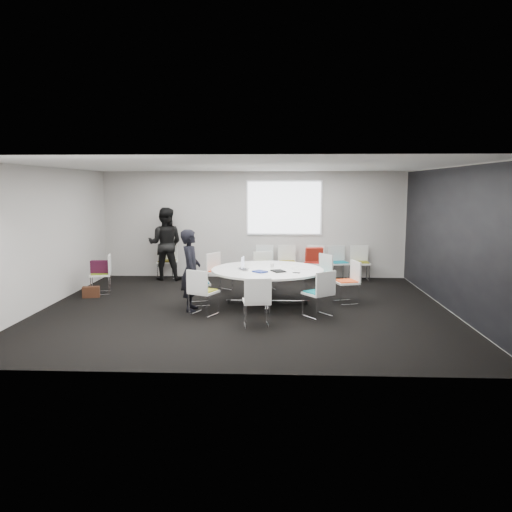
{
  "coord_description": "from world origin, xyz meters",
  "views": [
    {
      "loc": [
        0.66,
        -9.67,
        2.42
      ],
      "look_at": [
        0.2,
        0.4,
        1.0
      ],
      "focal_mm": 35.0,
      "sensor_mm": 36.0,
      "label": 1
    }
  ],
  "objects_px": {
    "chair_back_a": "(263,269)",
    "chair_ring_h": "(318,302)",
    "chair_ring_a": "(347,290)",
    "laptop": "(245,269)",
    "chair_ring_e": "(198,291)",
    "chair_ring_d": "(220,279)",
    "chair_back_c": "(313,269)",
    "chair_spare_left": "(101,282)",
    "chair_ring_f": "(203,301)",
    "brown_bag": "(91,292)",
    "chair_person_back": "(167,268)",
    "maroon_bag": "(100,267)",
    "chair_back_d": "(339,270)",
    "cup": "(272,265)",
    "chair_ring_g": "(257,311)",
    "chair_back_b": "(287,269)",
    "person_main": "(191,270)",
    "person_back": "(165,244)",
    "chair_ring_c": "(265,278)",
    "conference_table": "(267,278)",
    "chair_back_e": "(360,269)",
    "chair_ring_b": "(319,281)"
  },
  "relations": [
    {
      "from": "chair_ring_c",
      "to": "chair_person_back",
      "type": "distance_m",
      "value": 2.92
    },
    {
      "from": "chair_spare_left",
      "to": "chair_ring_g",
      "type": "bearing_deg",
      "value": -139.52
    },
    {
      "from": "chair_ring_d",
      "to": "chair_back_a",
      "type": "xyz_separation_m",
      "value": [
        0.96,
        1.54,
        0.0
      ]
    },
    {
      "from": "maroon_bag",
      "to": "chair_back_d",
      "type": "bearing_deg",
      "value": 18.92
    },
    {
      "from": "cup",
      "to": "person_back",
      "type": "bearing_deg",
      "value": 139.27
    },
    {
      "from": "chair_ring_c",
      "to": "brown_bag",
      "type": "xyz_separation_m",
      "value": [
        -3.78,
        -1.02,
        -0.16
      ]
    },
    {
      "from": "chair_back_c",
      "to": "maroon_bag",
      "type": "distance_m",
      "value": 5.29
    },
    {
      "from": "chair_ring_f",
      "to": "cup",
      "type": "xyz_separation_m",
      "value": [
        1.28,
        1.13,
        0.5
      ]
    },
    {
      "from": "laptop",
      "to": "chair_ring_b",
      "type": "bearing_deg",
      "value": -82.38
    },
    {
      "from": "chair_back_d",
      "to": "brown_bag",
      "type": "xyz_separation_m",
      "value": [
        -5.65,
        -2.29,
        -0.16
      ]
    },
    {
      "from": "chair_ring_g",
      "to": "chair_back_b",
      "type": "relative_size",
      "value": 1.0
    },
    {
      "from": "chair_ring_g",
      "to": "chair_ring_h",
      "type": "bearing_deg",
      "value": 23.66
    },
    {
      "from": "chair_ring_a",
      "to": "person_main",
      "type": "bearing_deg",
      "value": 87.08
    },
    {
      "from": "chair_ring_a",
      "to": "laptop",
      "type": "bearing_deg",
      "value": 79.37
    },
    {
      "from": "chair_ring_f",
      "to": "chair_spare_left",
      "type": "distance_m",
      "value": 3.13
    },
    {
      "from": "maroon_bag",
      "to": "person_back",
      "type": "bearing_deg",
      "value": 58.52
    },
    {
      "from": "chair_ring_f",
      "to": "chair_person_back",
      "type": "relative_size",
      "value": 1.0
    },
    {
      "from": "chair_back_c",
      "to": "chair_spare_left",
      "type": "xyz_separation_m",
      "value": [
        -4.9,
        -1.9,
        0.0
      ]
    },
    {
      "from": "chair_ring_f",
      "to": "chair_ring_g",
      "type": "height_order",
      "value": "same"
    },
    {
      "from": "chair_back_b",
      "to": "person_main",
      "type": "relative_size",
      "value": 0.55
    },
    {
      "from": "chair_back_b",
      "to": "chair_person_back",
      "type": "distance_m",
      "value": 3.15
    },
    {
      "from": "chair_ring_g",
      "to": "chair_back_c",
      "type": "relative_size",
      "value": 1.0
    },
    {
      "from": "chair_ring_f",
      "to": "chair_ring_g",
      "type": "distance_m",
      "value": 1.27
    },
    {
      "from": "conference_table",
      "to": "chair_ring_f",
      "type": "xyz_separation_m",
      "value": [
        -1.19,
        -0.96,
        -0.27
      ]
    },
    {
      "from": "chair_back_d",
      "to": "laptop",
      "type": "height_order",
      "value": "chair_back_d"
    },
    {
      "from": "chair_back_a",
      "to": "chair_back_b",
      "type": "relative_size",
      "value": 1.0
    },
    {
      "from": "chair_ring_d",
      "to": "chair_person_back",
      "type": "bearing_deg",
      "value": -98.85
    },
    {
      "from": "conference_table",
      "to": "cup",
      "type": "bearing_deg",
      "value": 61.42
    },
    {
      "from": "chair_person_back",
      "to": "person_back",
      "type": "height_order",
      "value": "person_back"
    },
    {
      "from": "chair_back_a",
      "to": "chair_ring_h",
      "type": "bearing_deg",
      "value": 116.36
    },
    {
      "from": "chair_ring_c",
      "to": "chair_person_back",
      "type": "relative_size",
      "value": 1.0
    },
    {
      "from": "chair_ring_e",
      "to": "laptop",
      "type": "relative_size",
      "value": 3.03
    },
    {
      "from": "chair_ring_g",
      "to": "chair_ring_h",
      "type": "distance_m",
      "value": 1.32
    },
    {
      "from": "person_main",
      "to": "laptop",
      "type": "relative_size",
      "value": 5.48
    },
    {
      "from": "chair_ring_d",
      "to": "person_back",
      "type": "relative_size",
      "value": 0.47
    },
    {
      "from": "chair_spare_left",
      "to": "laptop",
      "type": "xyz_separation_m",
      "value": [
        3.31,
        -0.88,
        0.47
      ]
    },
    {
      "from": "chair_ring_d",
      "to": "chair_back_b",
      "type": "relative_size",
      "value": 1.0
    },
    {
      "from": "chair_ring_a",
      "to": "chair_ring_b",
      "type": "bearing_deg",
      "value": 10.48
    },
    {
      "from": "chair_ring_c",
      "to": "chair_ring_d",
      "type": "bearing_deg",
      "value": -6.27
    },
    {
      "from": "conference_table",
      "to": "chair_ring_e",
      "type": "height_order",
      "value": "chair_ring_e"
    },
    {
      "from": "chair_back_a",
      "to": "chair_ring_d",
      "type": "bearing_deg",
      "value": 67.54
    },
    {
      "from": "chair_back_a",
      "to": "chair_person_back",
      "type": "bearing_deg",
      "value": 9.4
    },
    {
      "from": "chair_back_a",
      "to": "maroon_bag",
      "type": "bearing_deg",
      "value": 37.64
    },
    {
      "from": "chair_ring_e",
      "to": "chair_back_e",
      "type": "distance_m",
      "value": 4.74
    },
    {
      "from": "brown_bag",
      "to": "maroon_bag",
      "type": "bearing_deg",
      "value": 78.04
    },
    {
      "from": "chair_ring_e",
      "to": "chair_spare_left",
      "type": "xyz_separation_m",
      "value": [
        -2.36,
        0.94,
        0.0
      ]
    },
    {
      "from": "brown_bag",
      "to": "chair_ring_d",
      "type": "bearing_deg",
      "value": 16.0
    },
    {
      "from": "chair_ring_d",
      "to": "chair_ring_e",
      "type": "bearing_deg",
      "value": 23.78
    },
    {
      "from": "chair_ring_h",
      "to": "person_back",
      "type": "xyz_separation_m",
      "value": [
        -3.67,
        3.57,
        0.66
      ]
    },
    {
      "from": "chair_ring_c",
      "to": "cup",
      "type": "distance_m",
      "value": 1.37
    }
  ]
}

